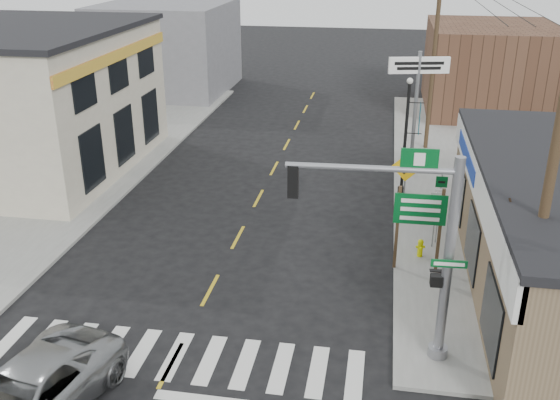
% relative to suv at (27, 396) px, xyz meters
% --- Properties ---
extents(ground, '(140.00, 140.00, 0.00)m').
position_rel_suv_xyz_m(ground, '(2.63, 2.60, -0.74)').
color(ground, black).
rests_on(ground, ground).
extents(sidewalk_right, '(6.00, 38.00, 0.13)m').
position_rel_suv_xyz_m(sidewalk_right, '(11.63, 15.60, -0.67)').
color(sidewalk_right, gray).
rests_on(sidewalk_right, ground).
extents(sidewalk_left, '(6.00, 38.00, 0.13)m').
position_rel_suv_xyz_m(sidewalk_left, '(-6.37, 15.60, -0.67)').
color(sidewalk_left, gray).
rests_on(sidewalk_left, ground).
extents(center_line, '(0.12, 56.00, 0.01)m').
position_rel_suv_xyz_m(center_line, '(2.63, 10.60, -0.73)').
color(center_line, gold).
rests_on(center_line, ground).
extents(crosswalk, '(11.00, 2.20, 0.01)m').
position_rel_suv_xyz_m(crosswalk, '(2.63, 3.00, -0.73)').
color(crosswalk, silver).
rests_on(crosswalk, ground).
extents(left_building, '(12.00, 12.00, 6.80)m').
position_rel_suv_xyz_m(left_building, '(-10.37, 16.60, 2.66)').
color(left_building, beige).
rests_on(left_building, ground).
extents(bldg_distant_right, '(8.00, 10.00, 5.60)m').
position_rel_suv_xyz_m(bldg_distant_right, '(14.63, 32.60, 2.06)').
color(bldg_distant_right, brown).
rests_on(bldg_distant_right, ground).
extents(bldg_distant_left, '(9.00, 10.00, 6.40)m').
position_rel_suv_xyz_m(bldg_distant_left, '(-8.37, 34.60, 2.46)').
color(bldg_distant_left, slate).
rests_on(bldg_distant_left, ground).
extents(suv, '(3.54, 5.73, 1.48)m').
position_rel_suv_xyz_m(suv, '(0.00, 0.00, 0.00)').
color(suv, '#939698').
rests_on(suv, ground).
extents(traffic_signal_pole, '(4.71, 0.38, 5.97)m').
position_rel_suv_xyz_m(traffic_signal_pole, '(9.12, 4.09, 2.95)').
color(traffic_signal_pole, gray).
rests_on(traffic_signal_pole, sidewalk_right).
extents(guide_sign, '(1.74, 0.14, 3.05)m').
position_rel_suv_xyz_m(guide_sign, '(9.34, 8.95, 1.35)').
color(guide_sign, '#463420').
rests_on(guide_sign, sidewalk_right).
extents(fire_hydrant, '(0.21, 0.21, 0.67)m').
position_rel_suv_xyz_m(fire_hydrant, '(9.55, 9.96, -0.25)').
color(fire_hydrant, '#CED600').
rests_on(fire_hydrant, sidewalk_right).
extents(ped_crossing_sign, '(1.14, 0.08, 2.94)m').
position_rel_suv_xyz_m(ped_crossing_sign, '(8.93, 12.78, 1.39)').
color(ped_crossing_sign, gray).
rests_on(ped_crossing_sign, sidewalk_right).
extents(lamp_post, '(0.68, 0.53, 5.23)m').
position_rel_suv_xyz_m(lamp_post, '(8.99, 16.02, 2.43)').
color(lamp_post, black).
rests_on(lamp_post, sidewalk_right).
extents(dance_center_sign, '(2.79, 0.18, 5.94)m').
position_rel_suv_xyz_m(dance_center_sign, '(9.37, 18.50, 3.93)').
color(dance_center_sign, gray).
rests_on(dance_center_sign, sidewalk_right).
extents(bare_tree, '(2.44, 2.44, 4.88)m').
position_rel_suv_xyz_m(bare_tree, '(12.22, 5.77, 3.23)').
color(bare_tree, black).
rests_on(bare_tree, sidewalk_right).
extents(shrub_front, '(1.38, 1.38, 1.03)m').
position_rel_suv_xyz_m(shrub_front, '(11.87, 6.11, -0.09)').
color(shrub_front, '#253E1D').
rests_on(shrub_front, sidewalk_right).
extents(shrub_back, '(1.12, 1.12, 0.84)m').
position_rel_suv_xyz_m(shrub_back, '(13.63, 11.44, -0.19)').
color(shrub_back, black).
rests_on(shrub_back, sidewalk_right).
extents(utility_pole_near, '(1.79, 0.27, 10.31)m').
position_rel_suv_xyz_m(utility_pole_near, '(12.13, 4.77, 4.68)').
color(utility_pole_near, '#4C3425').
rests_on(utility_pole_near, sidewalk_right).
extents(utility_pole_far, '(1.50, 0.22, 8.61)m').
position_rel_suv_xyz_m(utility_pole_far, '(10.31, 22.96, 3.80)').
color(utility_pole_far, '#452920').
rests_on(utility_pole_far, sidewalk_right).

